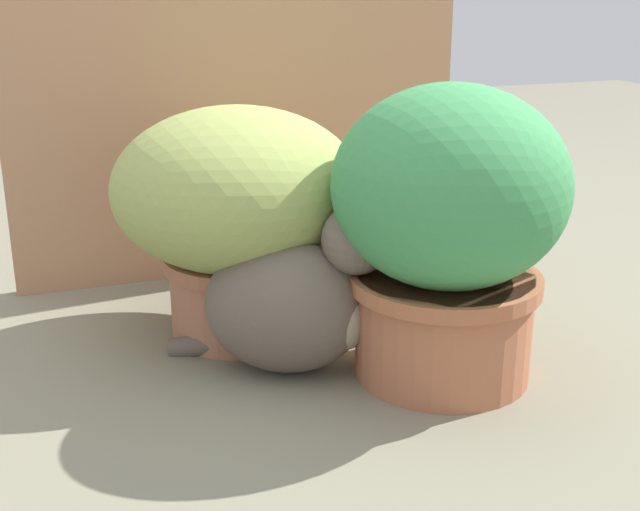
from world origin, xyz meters
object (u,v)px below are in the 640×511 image
at_px(grass_planter, 238,206).
at_px(cat, 297,300).
at_px(mushroom_ornament_pink, 318,292).
at_px(leafy_planter, 448,224).

xyz_separation_m(grass_planter, cat, (0.05, -0.18, -0.11)).
distance_m(cat, mushroom_ornament_pink, 0.09).
height_order(leafy_planter, mushroom_ornament_pink, leafy_planter).
bearing_deg(cat, grass_planter, 104.30).
bearing_deg(leafy_planter, cat, 157.35).
xyz_separation_m(cat, mushroom_ornament_pink, (0.06, 0.06, -0.02)).
bearing_deg(grass_planter, mushroom_ornament_pink, -47.90).
height_order(cat, mushroom_ornament_pink, cat).
relative_size(grass_planter, cat, 1.22).
bearing_deg(cat, mushroom_ornament_pink, 47.45).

